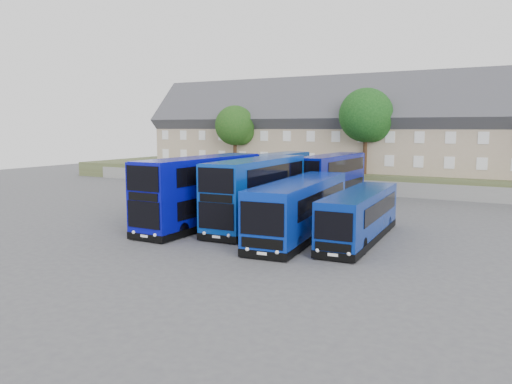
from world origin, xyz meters
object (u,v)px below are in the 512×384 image
at_px(tree_west, 236,127).
at_px(tree_mid, 368,117).
at_px(dd_front_left, 185,191).
at_px(dd_front_mid, 201,192).
at_px(coach_east_a, 300,209).

xyz_separation_m(tree_west, tree_mid, (16.00, 0.50, 1.02)).
height_order(dd_front_left, tree_mid, tree_mid).
distance_m(dd_front_left, dd_front_mid, 4.29).
xyz_separation_m(dd_front_left, dd_front_mid, (3.39, -2.59, 0.43)).
bearing_deg(dd_front_left, coach_east_a, -15.97).
relative_size(dd_front_mid, tree_mid, 1.34).
height_order(dd_front_left, coach_east_a, dd_front_left).
xyz_separation_m(dd_front_left, tree_west, (-7.56, 20.53, 5.07)).
relative_size(dd_front_left, tree_west, 1.34).
relative_size(dd_front_left, tree_mid, 1.12).
bearing_deg(dd_front_left, tree_mid, 64.41).
height_order(coach_east_a, tree_mid, tree_mid).
height_order(coach_east_a, tree_west, tree_west).
height_order(dd_front_mid, tree_mid, tree_mid).
bearing_deg(coach_east_a, dd_front_mid, 175.58).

